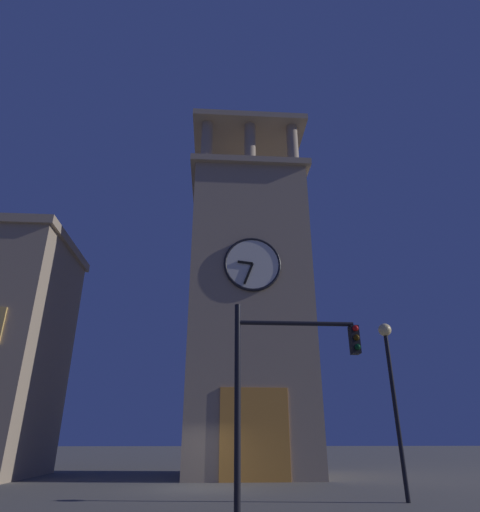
% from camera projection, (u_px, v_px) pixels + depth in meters
% --- Properties ---
extents(ground_plane, '(200.00, 200.00, 0.00)m').
position_uv_depth(ground_plane, '(202.00, 488.00, 16.48)').
color(ground_plane, '#56544F').
extents(clocktower, '(7.19, 7.15, 23.41)m').
position_uv_depth(clocktower, '(248.00, 305.00, 25.13)').
color(clocktower, gray).
rests_on(clocktower, ground_plane).
extents(traffic_signal_near, '(3.33, 0.41, 5.12)m').
position_uv_depth(traffic_signal_near, '(281.00, 371.00, 10.89)').
color(traffic_signal_near, black).
rests_on(traffic_signal_near, ground_plane).
extents(street_lamp, '(0.44, 0.44, 5.47)m').
position_uv_depth(street_lamp, '(391.00, 373.00, 14.19)').
color(street_lamp, black).
rests_on(street_lamp, ground_plane).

